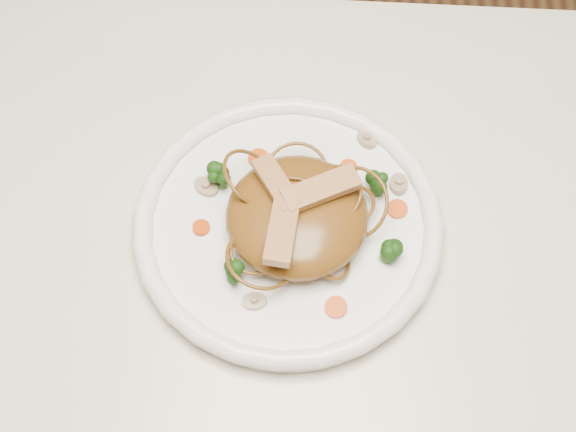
{
  "coord_description": "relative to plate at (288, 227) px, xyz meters",
  "views": [
    {
      "loc": [
        0.02,
        -0.31,
        1.44
      ],
      "look_at": [
        -0.01,
        0.07,
        0.78
      ],
      "focal_mm": 48.54,
      "sensor_mm": 36.0,
      "label": 1
    }
  ],
  "objects": [
    {
      "name": "table",
      "position": [
        0.01,
        -0.07,
        -0.11
      ],
      "size": [
        1.2,
        0.8,
        0.75
      ],
      "color": "silver",
      "rests_on": "ground"
    },
    {
      "name": "plate",
      "position": [
        0.0,
        0.0,
        0.0
      ],
      "size": [
        0.37,
        0.37,
        0.02
      ],
      "primitive_type": "cylinder",
      "rotation": [
        0.0,
        0.0,
        -0.22
      ],
      "color": "white",
      "rests_on": "table"
    },
    {
      "name": "noodle_mound",
      "position": [
        0.01,
        -0.01,
        0.03
      ],
      "size": [
        0.16,
        0.16,
        0.05
      ],
      "primitive_type": "ellipsoid",
      "rotation": [
        0.0,
        0.0,
        0.16
      ],
      "color": "brown",
      "rests_on": "plate"
    },
    {
      "name": "chicken_a",
      "position": [
        0.03,
        0.01,
        0.06
      ],
      "size": [
        0.08,
        0.06,
        0.01
      ],
      "primitive_type": "cube",
      "rotation": [
        0.0,
        0.0,
        0.51
      ],
      "color": "tan",
      "rests_on": "noodle_mound"
    },
    {
      "name": "chicken_b",
      "position": [
        -0.01,
        0.01,
        0.06
      ],
      "size": [
        0.05,
        0.07,
        0.01
      ],
      "primitive_type": "cube",
      "rotation": [
        0.0,
        0.0,
        2.11
      ],
      "color": "tan",
      "rests_on": "noodle_mound"
    },
    {
      "name": "chicken_c",
      "position": [
        -0.0,
        -0.04,
        0.06
      ],
      "size": [
        0.03,
        0.08,
        0.01
      ],
      "primitive_type": "cube",
      "rotation": [
        0.0,
        0.0,
        4.62
      ],
      "color": "tan",
      "rests_on": "noodle_mound"
    },
    {
      "name": "broccoli_0",
      "position": [
        0.09,
        0.04,
        0.02
      ],
      "size": [
        0.04,
        0.04,
        0.03
      ],
      "primitive_type": null,
      "rotation": [
        0.0,
        0.0,
        -0.34
      ],
      "color": "#163C0C",
      "rests_on": "plate"
    },
    {
      "name": "broccoli_1",
      "position": [
        -0.07,
        0.04,
        0.02
      ],
      "size": [
        0.04,
        0.04,
        0.03
      ],
      "primitive_type": null,
      "rotation": [
        0.0,
        0.0,
        0.31
      ],
      "color": "#163C0C",
      "rests_on": "plate"
    },
    {
      "name": "broccoli_2",
      "position": [
        -0.05,
        -0.06,
        0.02
      ],
      "size": [
        0.02,
        0.02,
        0.03
      ],
      "primitive_type": null,
      "rotation": [
        0.0,
        0.0,
        0.04
      ],
      "color": "#163C0C",
      "rests_on": "plate"
    },
    {
      "name": "broccoli_3",
      "position": [
        0.1,
        -0.03,
        0.02
      ],
      "size": [
        0.03,
        0.03,
        0.03
      ],
      "primitive_type": null,
      "rotation": [
        0.0,
        0.0,
        -0.41
      ],
      "color": "#163C0C",
      "rests_on": "plate"
    },
    {
      "name": "carrot_0",
      "position": [
        0.06,
        0.07,
        0.01
      ],
      "size": [
        0.02,
        0.02,
        0.0
      ],
      "primitive_type": "cylinder",
      "rotation": [
        0.0,
        0.0,
        -0.31
      ],
      "color": "red",
      "rests_on": "plate"
    },
    {
      "name": "carrot_1",
      "position": [
        -0.09,
        -0.01,
        0.01
      ],
      "size": [
        0.02,
        0.02,
        0.0
      ],
      "primitive_type": "cylinder",
      "rotation": [
        0.0,
        0.0,
        -0.33
      ],
      "color": "red",
      "rests_on": "plate"
    },
    {
      "name": "carrot_2",
      "position": [
        0.11,
        0.02,
        0.01
      ],
      "size": [
        0.02,
        0.02,
        0.0
      ],
      "primitive_type": "cylinder",
      "rotation": [
        0.0,
        0.0,
        -0.12
      ],
      "color": "red",
      "rests_on": "plate"
    },
    {
      "name": "carrot_3",
      "position": [
        -0.04,
        0.07,
        0.01
      ],
      "size": [
        0.02,
        0.02,
        0.0
      ],
      "primitive_type": "cylinder",
      "rotation": [
        0.0,
        0.0,
        -0.0
      ],
      "color": "red",
      "rests_on": "plate"
    },
    {
      "name": "carrot_4",
      "position": [
        0.05,
        -0.09,
        0.01
      ],
      "size": [
        0.03,
        0.03,
        0.0
      ],
      "primitive_type": "cylinder",
      "rotation": [
        0.0,
        0.0,
        0.21
      ],
      "color": "red",
      "rests_on": "plate"
    },
    {
      "name": "mushroom_0",
      "position": [
        -0.03,
        -0.09,
        0.01
      ],
      "size": [
        0.03,
        0.03,
        0.01
      ],
      "primitive_type": "cylinder",
      "rotation": [
        0.0,
        0.0,
        0.14
      ],
      "color": "tan",
      "rests_on": "plate"
    },
    {
      "name": "mushroom_1",
      "position": [
        0.11,
        0.05,
        0.01
      ],
      "size": [
        0.03,
        0.03,
        0.01
      ],
      "primitive_type": "cylinder",
      "rotation": [
        0.0,
        0.0,
        1.56
      ],
      "color": "tan",
      "rests_on": "plate"
    },
    {
      "name": "mushroom_2",
      "position": [
        -0.09,
        0.04,
        0.01
      ],
      "size": [
        0.04,
        0.04,
        0.01
      ],
      "primitive_type": "cylinder",
      "rotation": [
        0.0,
        0.0,
        -0.57
      ],
      "color": "tan",
      "rests_on": "plate"
    },
    {
      "name": "mushroom_3",
      "position": [
        0.08,
        0.11,
        0.01
      ],
      "size": [
        0.04,
        0.04,
        0.01
      ],
      "primitive_type": "cylinder",
      "rotation": [
        0.0,
        0.0,
        2.24
      ],
      "color": "tan",
      "rests_on": "plate"
    }
  ]
}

